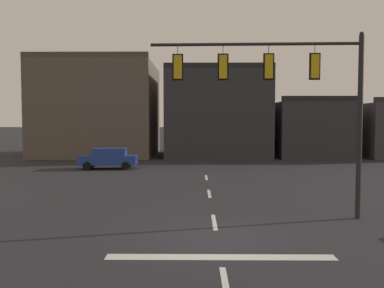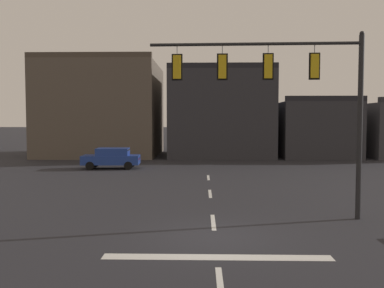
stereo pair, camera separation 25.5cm
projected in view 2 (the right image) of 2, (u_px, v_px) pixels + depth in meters
name	position (u px, v px, depth m)	size (l,w,h in m)	color
ground_plane	(215.00, 237.00, 13.61)	(400.00, 400.00, 0.00)	#232328
stop_bar_paint	(217.00, 257.00, 11.61)	(6.40, 0.50, 0.01)	silver
lane_centreline	(213.00, 222.00, 15.60)	(0.16, 26.40, 0.01)	silver
signal_mast_near_side	(287.00, 84.00, 15.98)	(8.12, 0.56, 7.15)	black
car_lot_nearside	(112.00, 158.00, 32.56)	(4.52, 2.07, 1.61)	navy
building_row	(199.00, 116.00, 44.48)	(41.02, 11.89, 10.15)	brown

